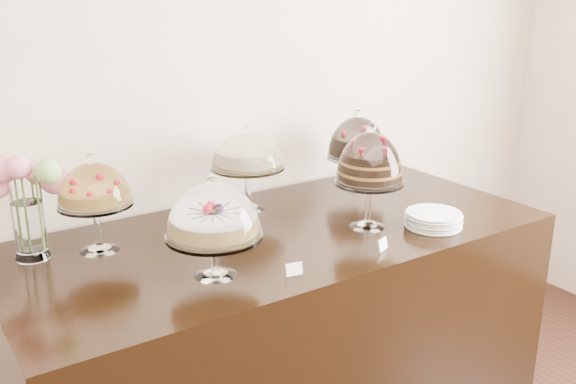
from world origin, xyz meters
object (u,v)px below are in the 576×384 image
display_counter (282,329)px  cake_stand_cheesecake (247,154)px  plate_stack (434,219)px  cake_stand_fruit_tart (94,189)px  cake_stand_sugar_sponge (213,215)px  cake_stand_choco_layer (370,162)px  flower_vase (26,192)px  cake_stand_dark_choco (357,141)px

display_counter → cake_stand_cheesecake: bearing=85.0°
plate_stack → cake_stand_fruit_tart: bearing=157.0°
cake_stand_sugar_sponge → cake_stand_choco_layer: bearing=5.2°
cake_stand_choco_layer → flower_vase: cake_stand_choco_layer is taller
cake_stand_sugar_sponge → cake_stand_cheesecake: bearing=50.4°
cake_stand_fruit_tart → plate_stack: 1.35m
display_counter → flower_vase: (-0.89, 0.29, 0.70)m
cake_stand_cheesecake → plate_stack: (0.52, -0.62, -0.22)m
cake_stand_sugar_sponge → cake_stand_fruit_tart: 0.51m
cake_stand_choco_layer → cake_stand_sugar_sponge: bearing=-174.8°
cake_stand_sugar_sponge → cake_stand_dark_choco: size_ratio=0.93×
display_counter → cake_stand_dark_choco: cake_stand_dark_choco is taller
display_counter → plate_stack: (0.55, -0.31, 0.48)m
display_counter → cake_stand_choco_layer: bearing=-25.5°
cake_stand_cheesecake → cake_stand_sugar_sponge: bearing=-129.6°
cake_stand_choco_layer → flower_vase: bearing=159.9°
display_counter → cake_stand_fruit_tart: 0.99m
cake_stand_dark_choco → cake_stand_fruit_tart: size_ratio=1.03×
cake_stand_sugar_sponge → cake_stand_fruit_tart: bearing=121.0°
cake_stand_fruit_tart → display_counter: bearing=-17.7°
cake_stand_choco_layer → cake_stand_fruit_tart: size_ratio=1.16×
flower_vase → display_counter: bearing=-18.1°
cake_stand_sugar_sponge → plate_stack: cake_stand_sugar_sponge is taller
cake_stand_sugar_sponge → cake_stand_cheesecake: cake_stand_cheesecake is taller
cake_stand_cheesecake → cake_stand_dark_choco: (0.60, -0.03, -0.02)m
cake_stand_choco_layer → cake_stand_cheesecake: 0.55m
cake_stand_cheesecake → cake_stand_fruit_tart: cake_stand_cheesecake is taller
cake_stand_dark_choco → cake_stand_fruit_tart: (-1.30, -0.07, 0.01)m
cake_stand_fruit_tart → flower_vase: 0.23m
display_counter → cake_stand_choco_layer: 0.81m
display_counter → flower_vase: bearing=161.9°
cake_stand_cheesecake → cake_stand_choco_layer: bearing=-57.5°
cake_stand_choco_layer → cake_stand_fruit_tart: 1.07m
cake_stand_choco_layer → flower_vase: 1.30m
cake_stand_sugar_sponge → flower_vase: size_ratio=0.90×
cake_stand_dark_choco → flower_vase: size_ratio=0.96×
plate_stack → cake_stand_choco_layer: bearing=146.2°
display_counter → cake_stand_choco_layer: size_ratio=5.06×
cake_stand_sugar_sponge → cake_stand_choco_layer: 0.74m
display_counter → cake_stand_cheesecake: (0.03, 0.31, 0.70)m
cake_stand_dark_choco → cake_stand_sugar_sponge: bearing=-154.0°
cake_stand_sugar_sponge → flower_vase: (-0.48, 0.51, 0.03)m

